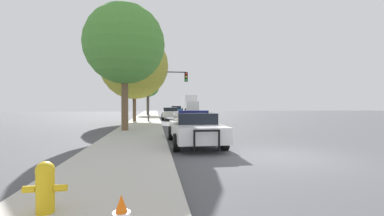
% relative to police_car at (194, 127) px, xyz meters
% --- Properties ---
extents(ground_plane, '(110.00, 110.00, 0.00)m').
position_rel_police_car_xyz_m(ground_plane, '(2.44, -3.04, -0.73)').
color(ground_plane, '#4F4F54').
extents(sidewalk_left, '(3.00, 110.00, 0.13)m').
position_rel_police_car_xyz_m(sidewalk_left, '(-2.66, -3.04, -0.67)').
color(sidewalk_left, '#BCB7AD').
rests_on(sidewalk_left, ground_plane).
extents(police_car, '(2.05, 5.22, 1.45)m').
position_rel_police_car_xyz_m(police_car, '(0.00, 0.00, 0.00)').
color(police_car, white).
rests_on(police_car, ground_plane).
extents(fire_hydrant, '(0.60, 0.26, 0.75)m').
position_rel_police_car_xyz_m(fire_hydrant, '(-3.27, -6.91, -0.20)').
color(fire_hydrant, gold).
rests_on(fire_hydrant, sidewalk_left).
extents(traffic_light, '(3.82, 0.35, 4.82)m').
position_rel_police_car_xyz_m(traffic_light, '(-0.73, 13.62, 2.83)').
color(traffic_light, '#424247').
rests_on(traffic_light, sidewalk_left).
extents(car_background_distant, '(1.99, 4.10, 1.42)m').
position_rel_police_car_xyz_m(car_background_distant, '(1.85, 32.51, 0.02)').
color(car_background_distant, navy).
rests_on(car_background_distant, ground_plane).
extents(car_background_midblock, '(2.05, 4.13, 1.36)m').
position_rel_police_car_xyz_m(car_background_midblock, '(0.01, 17.62, 0.01)').
color(car_background_midblock, silver).
rests_on(car_background_midblock, ground_plane).
extents(box_truck, '(2.60, 7.55, 3.45)m').
position_rel_police_car_xyz_m(box_truck, '(4.99, 38.64, 1.09)').
color(box_truck, silver).
rests_on(box_truck, ground_plane).
extents(tree_sidewalk_far, '(3.69, 3.69, 6.38)m').
position_rel_police_car_xyz_m(tree_sidewalk_far, '(-2.80, 28.69, 3.91)').
color(tree_sidewalk_far, '#4C3823').
rests_on(tree_sidewalk_far, sidewalk_left).
extents(tree_sidewalk_near, '(4.87, 4.87, 7.71)m').
position_rel_police_car_xyz_m(tree_sidewalk_near, '(-3.50, 5.16, 4.65)').
color(tree_sidewalk_near, brown).
rests_on(tree_sidewalk_near, sidewalk_left).
extents(tree_sidewalk_mid, '(6.39, 6.39, 8.46)m').
position_rel_police_car_xyz_m(tree_sidewalk_mid, '(-3.60, 13.79, 4.66)').
color(tree_sidewalk_mid, brown).
rests_on(tree_sidewalk_mid, sidewalk_left).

